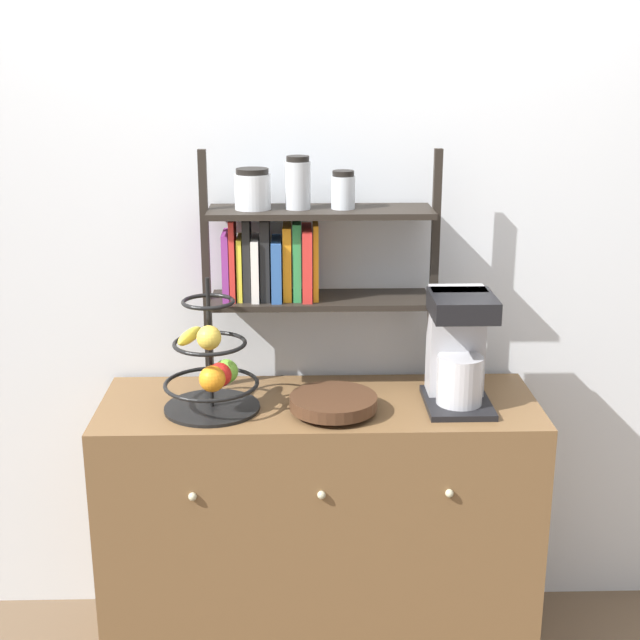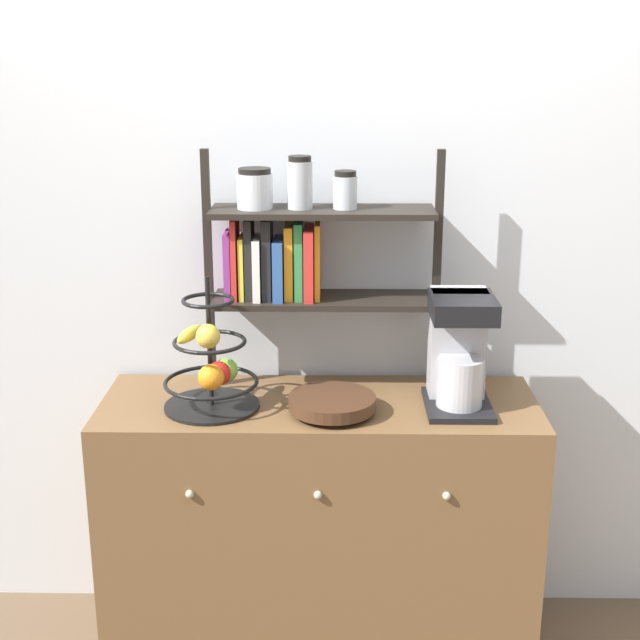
% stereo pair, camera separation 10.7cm
% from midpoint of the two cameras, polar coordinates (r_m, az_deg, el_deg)
% --- Properties ---
extents(wall_back, '(7.00, 0.05, 2.60)m').
position_cam_midpoint_polar(wall_back, '(2.82, 1.13, 5.54)').
color(wall_back, silver).
rests_on(wall_back, ground_plane).
extents(sideboard, '(1.32, 0.48, 0.84)m').
position_cam_midpoint_polar(sideboard, '(2.87, 1.05, -13.08)').
color(sideboard, brown).
rests_on(sideboard, ground_plane).
extents(coffee_maker, '(0.19, 0.25, 0.34)m').
position_cam_midpoint_polar(coffee_maker, '(2.65, 10.03, -1.89)').
color(coffee_maker, black).
rests_on(coffee_maker, sideboard).
extents(fruit_stand, '(0.28, 0.28, 0.40)m').
position_cam_midpoint_polar(fruit_stand, '(2.60, -5.79, -3.07)').
color(fruit_stand, black).
rests_on(fruit_stand, sideboard).
extents(wooden_bowl, '(0.26, 0.26, 0.05)m').
position_cam_midpoint_polar(wooden_bowl, '(2.60, 1.97, -5.36)').
color(wooden_bowl, '#422819').
rests_on(wooden_bowl, sideboard).
extents(shelf_hutch, '(0.72, 0.20, 0.74)m').
position_cam_midpoint_polar(shelf_hutch, '(2.69, -0.56, 4.61)').
color(shelf_hutch, black).
rests_on(shelf_hutch, sideboard).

